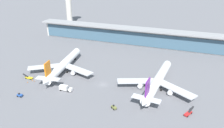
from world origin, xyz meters
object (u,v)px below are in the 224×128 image
service_truck_mid_apron_white (65,88)px  service_truck_by_tail_olive (114,107)px  service_truck_near_nose_blue (20,95)px  service_truck_on_taxiway_red (188,113)px  safety_cone_alpha (28,82)px  safety_cone_delta (34,81)px  safety_cone_charlie (32,80)px  airliner_centre_stand (157,81)px  airliner_left_stand (63,65)px  service_truck_at_far_stand_yellow (29,78)px  safety_cone_bravo (44,81)px

service_truck_mid_apron_white → service_truck_by_tail_olive: bearing=-12.3°
service_truck_near_nose_blue → service_truck_mid_apron_white: 23.57m
service_truck_by_tail_olive → service_truck_near_nose_blue: bearing=-172.3°
service_truck_on_taxiway_red → safety_cone_alpha: 91.00m
service_truck_on_taxiway_red → safety_cone_delta: (-88.12, 2.27, -0.49)m
service_truck_mid_apron_white → safety_cone_alpha: service_truck_mid_apron_white is taller
service_truck_on_taxiway_red → service_truck_mid_apron_white: bearing=-179.3°
service_truck_on_taxiway_red → safety_cone_charlie: 90.06m
safety_cone_charlie → safety_cone_alpha: bearing=-108.3°
service_truck_by_tail_olive → safety_cone_alpha: bearing=172.8°
airliner_centre_stand → service_truck_near_nose_blue: size_ratio=19.46×
service_truck_by_tail_olive → service_truck_on_taxiway_red: (33.93, 7.55, -0.07)m
airliner_centre_stand → service_truck_mid_apron_white: 51.40m
airliner_centre_stand → service_truck_on_taxiway_red: (17.79, -19.10, -3.99)m
airliner_left_stand → safety_cone_delta: bearing=-117.3°
service_truck_at_far_stand_yellow → safety_cone_charlie: bearing=-20.4°
airliner_left_stand → safety_cone_delta: 20.80m
service_truck_at_far_stand_yellow → safety_cone_delta: size_ratio=9.78×
airliner_centre_stand → service_truck_near_nose_blue: airliner_centre_stand is taller
service_truck_mid_apron_white → service_truck_on_taxiway_red: size_ratio=1.11×
safety_cone_charlie → service_truck_at_far_stand_yellow: bearing=159.6°
safety_cone_bravo → safety_cone_delta: bearing=-161.0°
airliner_centre_stand → service_truck_by_tail_olive: bearing=-121.2°
airliner_centre_stand → service_truck_at_far_stand_yellow: airliner_centre_stand is taller
service_truck_by_tail_olive → safety_cone_bravo: service_truck_by_tail_olive is taller
service_truck_on_taxiway_red → safety_cone_delta: bearing=178.5°
service_truck_by_tail_olive → safety_cone_bravo: bearing=166.4°
safety_cone_delta → service_truck_on_taxiway_red: bearing=-1.5°
airliner_centre_stand → safety_cone_bravo: size_ratio=81.72×
airliner_left_stand → safety_cone_bravo: (-3.72, -16.11, -4.48)m
service_truck_near_nose_blue → safety_cone_delta: (-3.81, 16.67, -0.56)m
service_truck_on_taxiway_red → service_truck_at_far_stand_yellow: size_ratio=0.97×
service_truck_mid_apron_white → safety_cone_charlie: (-24.91, 3.37, -1.37)m
service_truck_near_nose_blue → safety_cone_delta: 17.11m
service_truck_near_nose_blue → service_truck_by_tail_olive: same height
service_truck_by_tail_olive → service_truck_mid_apron_white: bearing=167.7°
safety_cone_bravo → service_truck_on_taxiway_red: bearing=-2.9°
service_truck_mid_apron_white → service_truck_by_tail_olive: size_ratio=2.23×
service_truck_on_taxiway_red → airliner_left_stand: bearing=165.5°
service_truck_at_far_stand_yellow → safety_cone_bravo: 11.02m
airliner_centre_stand → safety_cone_delta: (-70.32, -16.82, -4.48)m
safety_cone_alpha → safety_cone_bravo: size_ratio=1.00×
service_truck_at_far_stand_yellow → safety_cone_alpha: service_truck_at_far_stand_yellow is taller
service_truck_by_tail_olive → safety_cone_alpha: service_truck_by_tail_olive is taller
service_truck_near_nose_blue → service_truck_on_taxiway_red: 85.52m
service_truck_by_tail_olive → safety_cone_charlie: (-56.08, 10.17, -0.56)m
service_truck_mid_apron_white → safety_cone_charlie: size_ratio=10.59×
airliner_centre_stand → safety_cone_charlie: bearing=-167.2°
safety_cone_bravo → safety_cone_charlie: size_ratio=1.00×
safety_cone_delta → safety_cone_alpha: bearing=-138.0°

